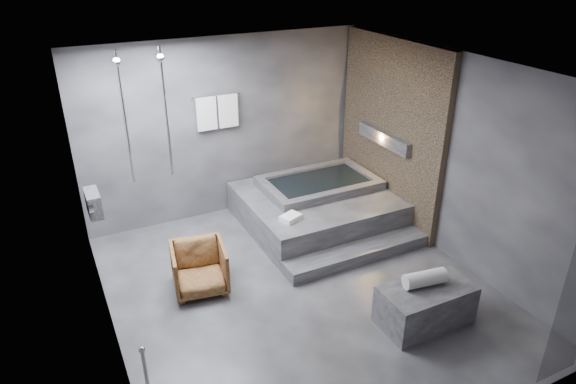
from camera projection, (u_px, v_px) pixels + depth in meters
room at (321, 152)px, 6.14m from camera, size 5.00×5.04×2.82m
tub_deck at (316, 208)px, 8.03m from camera, size 2.20×2.00×0.50m
tub_step at (358, 254)px, 7.15m from camera, size 2.20×0.36×0.18m
concrete_bench at (425, 304)px, 5.91m from camera, size 1.07×0.59×0.48m
driftwood_chair at (199, 268)px, 6.45m from camera, size 0.77×0.78×0.62m
rolled_towel at (425, 279)px, 5.81m from camera, size 0.52×0.26×0.18m
deck_towel at (291, 218)px, 7.16m from camera, size 0.33×0.29×0.07m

